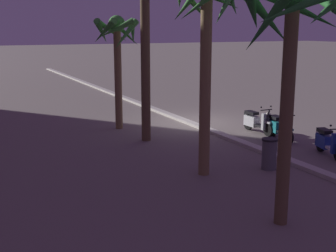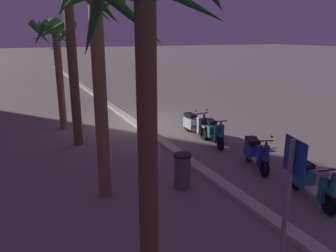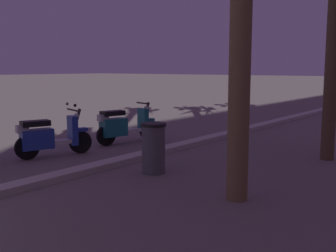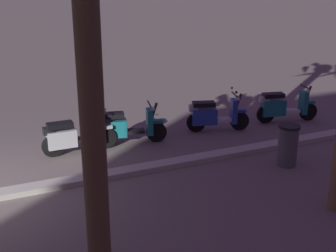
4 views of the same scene
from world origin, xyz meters
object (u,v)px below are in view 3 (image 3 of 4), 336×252
at_px(scooter_teal_far_back, 123,126).
at_px(crossing_sign, 241,86).
at_px(scooter_blue_second_in_line, 49,137).
at_px(litter_bin, 154,148).

distance_m(scooter_teal_far_back, crossing_sign, 3.20).
bearing_deg(scooter_teal_far_back, crossing_sign, 125.05).
distance_m(scooter_teal_far_back, scooter_blue_second_in_line, 2.22).
height_order(scooter_teal_far_back, scooter_blue_second_in_line, scooter_blue_second_in_line).
relative_size(scooter_teal_far_back, litter_bin, 1.93).
bearing_deg(crossing_sign, scooter_blue_second_in_line, -33.36).
xyz_separation_m(scooter_blue_second_in_line, litter_bin, (-0.35, 2.73, 0.03)).
bearing_deg(scooter_blue_second_in_line, crossing_sign, 146.64).
bearing_deg(litter_bin, scooter_blue_second_in_line, -82.64).
xyz_separation_m(scooter_teal_far_back, litter_bin, (1.87, 2.60, 0.02)).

